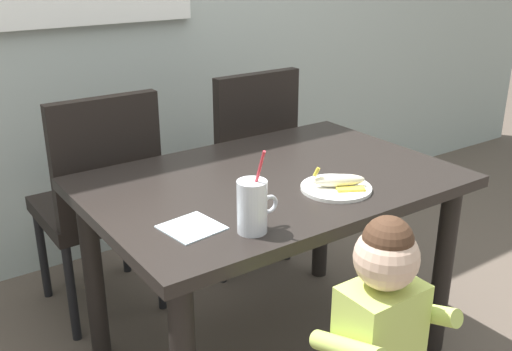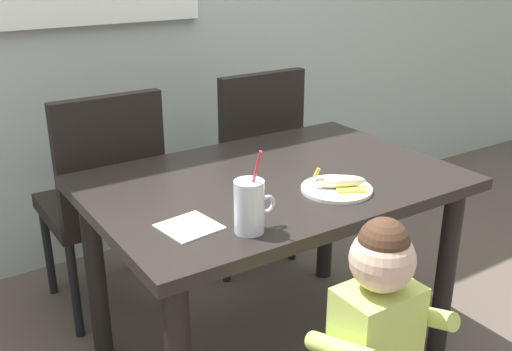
% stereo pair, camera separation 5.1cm
% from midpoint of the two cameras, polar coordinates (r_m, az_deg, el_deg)
% --- Properties ---
extents(dining_table, '(1.24, 0.84, 0.73)m').
position_cam_midpoint_polar(dining_table, '(2.06, 0.78, -2.96)').
color(dining_table, black).
rests_on(dining_table, ground).
extents(dining_chair_left, '(0.44, 0.44, 0.96)m').
position_cam_midpoint_polar(dining_chair_left, '(2.44, -15.38, -1.79)').
color(dining_chair_left, black).
rests_on(dining_chair_left, ground).
extents(dining_chair_right, '(0.44, 0.45, 0.96)m').
position_cam_midpoint_polar(dining_chair_right, '(2.76, -1.80, 1.69)').
color(dining_chair_right, black).
rests_on(dining_chair_right, ground).
extents(toddler_standing, '(0.33, 0.24, 0.84)m').
position_cam_midpoint_polar(toddler_standing, '(1.65, 11.06, -13.89)').
color(toddler_standing, '#3F4760').
rests_on(toddler_standing, ground).
extents(milk_cup, '(0.13, 0.09, 0.25)m').
position_cam_midpoint_polar(milk_cup, '(1.61, -1.25, -3.29)').
color(milk_cup, silver).
rests_on(milk_cup, dining_table).
extents(snack_plate, '(0.23, 0.23, 0.01)m').
position_cam_midpoint_polar(snack_plate, '(1.92, 6.99, -1.22)').
color(snack_plate, white).
rests_on(snack_plate, dining_table).
extents(peeled_banana, '(0.17, 0.14, 0.07)m').
position_cam_midpoint_polar(peeled_banana, '(1.92, 7.33, -0.53)').
color(peeled_banana, '#F4EAC6').
rests_on(peeled_banana, snack_plate).
extents(paper_napkin, '(0.17, 0.17, 0.00)m').
position_cam_midpoint_polar(paper_napkin, '(1.67, -7.11, -5.01)').
color(paper_napkin, silver).
rests_on(paper_napkin, dining_table).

